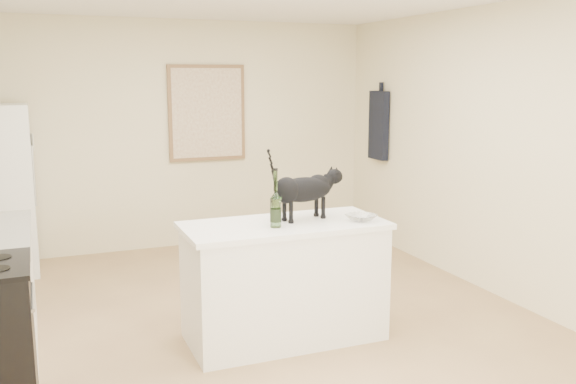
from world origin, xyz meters
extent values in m
plane|color=tan|center=(0.00, 0.00, 0.00)|extent=(5.50, 5.50, 0.00)
plane|color=beige|center=(0.00, 2.75, 1.30)|extent=(4.50, 0.00, 4.50)
plane|color=beige|center=(0.00, -2.75, 1.30)|extent=(4.50, 0.00, 4.50)
plane|color=beige|center=(2.25, 0.00, 1.30)|extent=(0.00, 5.50, 5.50)
cube|color=white|center=(0.10, -0.20, 0.43)|extent=(1.44, 0.67, 0.86)
cube|color=white|center=(0.10, -0.20, 0.88)|extent=(1.50, 0.70, 0.04)
cube|color=brown|center=(0.30, 2.72, 1.55)|extent=(0.90, 0.03, 1.10)
cube|color=beige|center=(0.30, 2.70, 1.55)|extent=(0.82, 0.00, 1.02)
cube|color=black|center=(2.19, 2.05, 1.40)|extent=(0.08, 0.34, 0.80)
cylinder|color=#2A5622|center=(-0.01, -0.30, 1.09)|extent=(0.09, 0.09, 0.38)
imported|color=white|center=(0.65, -0.36, 0.93)|extent=(0.27, 0.27, 0.05)
cube|color=silver|center=(-1.60, 2.34, 1.33)|extent=(0.05, 0.13, 0.17)
camera|label=1|loc=(-1.56, -4.39, 1.96)|focal=39.10mm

